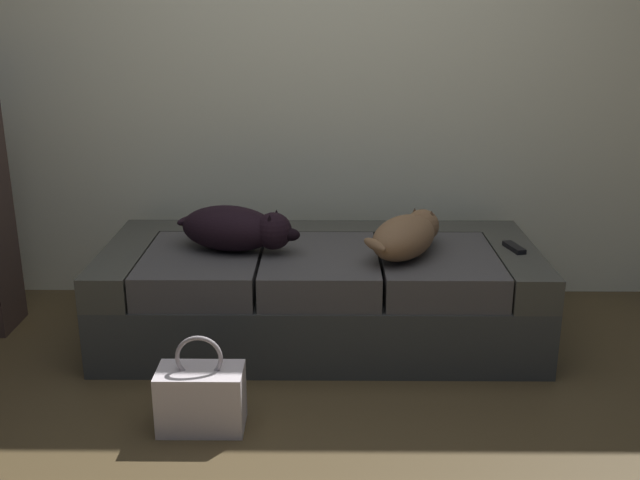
{
  "coord_description": "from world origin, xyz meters",
  "views": [
    {
      "loc": [
        0.03,
        -2.22,
        1.53
      ],
      "look_at": [
        0.0,
        0.99,
        0.5
      ],
      "focal_mm": 41.6,
      "sensor_mm": 36.0,
      "label": 1
    }
  ],
  "objects_px": {
    "dog_tan": "(407,235)",
    "couch": "(320,293)",
    "dog_dark": "(237,229)",
    "tv_remote": "(514,247)",
    "handbag": "(201,397)"
  },
  "relations": [
    {
      "from": "couch",
      "to": "handbag",
      "type": "bearing_deg",
      "value": -118.49
    },
    {
      "from": "couch",
      "to": "dog_tan",
      "type": "xyz_separation_m",
      "value": [
        0.39,
        -0.12,
        0.32
      ]
    },
    {
      "from": "dog_dark",
      "to": "tv_remote",
      "type": "height_order",
      "value": "dog_dark"
    },
    {
      "from": "tv_remote",
      "to": "handbag",
      "type": "height_order",
      "value": "tv_remote"
    },
    {
      "from": "dog_tan",
      "to": "couch",
      "type": "bearing_deg",
      "value": 162.85
    },
    {
      "from": "couch",
      "to": "dog_dark",
      "type": "xyz_separation_m",
      "value": [
        -0.38,
        -0.05,
        0.33
      ]
    },
    {
      "from": "handbag",
      "to": "dog_tan",
      "type": "bearing_deg",
      "value": 39.85
    },
    {
      "from": "dog_dark",
      "to": "couch",
      "type": "bearing_deg",
      "value": 7.84
    },
    {
      "from": "dog_dark",
      "to": "tv_remote",
      "type": "distance_m",
      "value": 1.27
    },
    {
      "from": "couch",
      "to": "handbag",
      "type": "distance_m",
      "value": 0.92
    },
    {
      "from": "dog_tan",
      "to": "handbag",
      "type": "bearing_deg",
      "value": -140.15
    },
    {
      "from": "dog_dark",
      "to": "tv_remote",
      "type": "bearing_deg",
      "value": 0.79
    },
    {
      "from": "couch",
      "to": "tv_remote",
      "type": "distance_m",
      "value": 0.92
    },
    {
      "from": "handbag",
      "to": "tv_remote",
      "type": "bearing_deg",
      "value": 30.23
    },
    {
      "from": "couch",
      "to": "dog_dark",
      "type": "bearing_deg",
      "value": -172.16
    }
  ]
}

